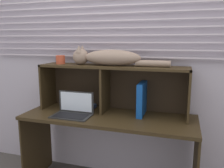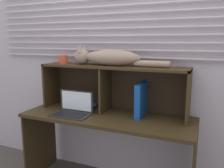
{
  "view_description": "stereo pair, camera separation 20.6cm",
  "coord_description": "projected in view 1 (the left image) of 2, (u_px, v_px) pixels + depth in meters",
  "views": [
    {
      "loc": [
        0.64,
        -1.7,
        1.42
      ],
      "look_at": [
        0.0,
        0.36,
        1.02
      ],
      "focal_mm": 37.07,
      "sensor_mm": 36.0,
      "label": 1
    },
    {
      "loc": [
        0.83,
        -1.63,
        1.42
      ],
      "look_at": [
        0.0,
        0.36,
        1.02
      ],
      "focal_mm": 37.07,
      "sensor_mm": 36.0,
      "label": 2
    }
  ],
  "objects": [
    {
      "name": "binder_upright",
      "position": [
        142.0,
        99.0,
        2.13
      ],
      "size": [
        0.05,
        0.27,
        0.31
      ],
      "primitive_type": "cube",
      "color": "#12489C",
      "rests_on": "desk"
    },
    {
      "name": "desk",
      "position": [
        108.0,
        130.0,
        2.15
      ],
      "size": [
        1.59,
        0.56,
        0.74
      ],
      "color": "#342714",
      "rests_on": "ground"
    },
    {
      "name": "small_basket",
      "position": [
        60.0,
        60.0,
        2.31
      ],
      "size": [
        0.09,
        0.09,
        0.08
      ],
      "primitive_type": "cylinder",
      "color": "#C14A2E",
      "rests_on": "hutch_shelf_unit"
    },
    {
      "name": "hutch_shelf_unit",
      "position": [
        112.0,
        80.0,
        2.22
      ],
      "size": [
        1.42,
        0.28,
        0.45
      ],
      "color": "#342714",
      "rests_on": "desk"
    },
    {
      "name": "laptop",
      "position": [
        73.0,
        110.0,
        2.14
      ],
      "size": [
        0.35,
        0.22,
        0.21
      ],
      "color": "#252525",
      "rests_on": "desk"
    },
    {
      "name": "book_stack",
      "position": [
        85.0,
        108.0,
        2.33
      ],
      "size": [
        0.17,
        0.26,
        0.03
      ],
      "color": "#3D5083",
      "rests_on": "desk"
    },
    {
      "name": "back_panel_with_blinds",
      "position": [
        118.0,
        57.0,
        2.33
      ],
      "size": [
        4.4,
        0.08,
        2.5
      ],
      "color": "#B9AFBC",
      "rests_on": "ground"
    },
    {
      "name": "cat",
      "position": [
        107.0,
        57.0,
        2.16
      ],
      "size": [
        0.93,
        0.17,
        0.19
      ],
      "color": "gray",
      "rests_on": "hutch_shelf_unit"
    }
  ]
}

